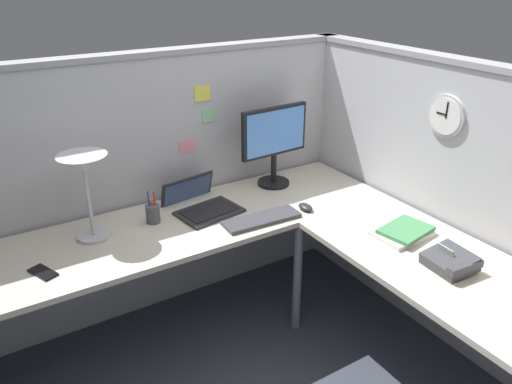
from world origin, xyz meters
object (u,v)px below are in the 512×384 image
(laptop, at_px, (199,204))
(book_stack, at_px, (403,232))
(wall_clock, at_px, (447,116))
(pen_cup, at_px, (153,213))
(office_phone, at_px, (451,262))
(monitor, at_px, (274,140))
(computer_mouse, at_px, (305,207))
(desk_lamp_dome, at_px, (84,171))
(cell_phone, at_px, (43,272))
(keyboard, at_px, (262,219))

(laptop, height_order, book_stack, laptop)
(laptop, distance_m, wall_clock, 1.41)
(pen_cup, bearing_deg, office_phone, -49.35)
(monitor, relative_size, pen_cup, 2.78)
(pen_cup, bearing_deg, computer_mouse, -21.92)
(desk_lamp_dome, distance_m, office_phone, 1.77)
(desk_lamp_dome, xyz_separation_m, office_phone, (1.30, -1.16, -0.33))
(desk_lamp_dome, bearing_deg, pen_cup, -1.61)
(laptop, xyz_separation_m, office_phone, (0.70, -1.17, 0.01))
(monitor, distance_m, wall_clock, 0.99)
(computer_mouse, height_order, office_phone, office_phone)
(book_stack, bearing_deg, cell_phone, 159.47)
(keyboard, height_order, pen_cup, pen_cup)
(laptop, bearing_deg, cell_phone, -165.57)
(pen_cup, distance_m, book_stack, 1.32)
(wall_clock, bearing_deg, monitor, 122.16)
(cell_phone, relative_size, office_phone, 0.66)
(book_stack, distance_m, wall_clock, 0.63)
(monitor, bearing_deg, computer_mouse, -96.72)
(desk_lamp_dome, xyz_separation_m, cell_phone, (-0.29, -0.21, -0.36))
(monitor, relative_size, cell_phone, 3.47)
(office_phone, height_order, wall_clock, wall_clock)
(laptop, xyz_separation_m, book_stack, (0.75, -0.84, -0.00))
(monitor, bearing_deg, desk_lamp_dome, -176.51)
(computer_mouse, xyz_separation_m, desk_lamp_dome, (-1.10, 0.33, 0.35))
(monitor, bearing_deg, wall_clock, -57.84)
(cell_phone, bearing_deg, office_phone, -53.18)
(monitor, relative_size, keyboard, 1.16)
(cell_phone, bearing_deg, keyboard, -27.45)
(laptop, xyz_separation_m, computer_mouse, (0.50, -0.34, -0.01))
(laptop, relative_size, desk_lamp_dome, 0.96)
(pen_cup, xyz_separation_m, office_phone, (0.98, -1.15, -0.02))
(desk_lamp_dome, bearing_deg, cell_phone, -143.73)
(computer_mouse, bearing_deg, office_phone, -76.56)
(laptop, relative_size, book_stack, 1.40)
(wall_clock, bearing_deg, book_stack, -164.48)
(keyboard, relative_size, book_stack, 1.41)
(pen_cup, bearing_deg, cell_phone, -161.53)
(monitor, distance_m, computer_mouse, 0.48)
(office_phone, relative_size, wall_clock, 1.00)
(keyboard, bearing_deg, office_phone, -57.58)
(keyboard, height_order, cell_phone, keyboard)
(keyboard, relative_size, wall_clock, 1.95)
(cell_phone, distance_m, wall_clock, 2.09)
(keyboard, height_order, wall_clock, wall_clock)
(keyboard, bearing_deg, computer_mouse, -0.71)
(pen_cup, bearing_deg, laptop, 5.54)
(laptop, xyz_separation_m, pen_cup, (-0.29, -0.03, 0.03))
(keyboard, relative_size, computer_mouse, 4.13)
(monitor, relative_size, computer_mouse, 4.81)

